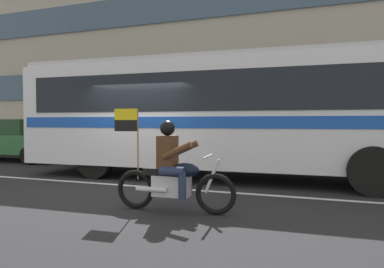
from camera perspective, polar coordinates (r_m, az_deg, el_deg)
The scene contains 8 objects.
ground_plane at distance 8.75m, azimuth -8.86°, elevation -8.07°, with size 60.00×60.00×0.00m, color black.
sidewalk_curb at distance 13.43m, azimuth 1.29°, elevation -4.17°, with size 28.00×3.80×0.15m, color gray.
lane_center_stripe at distance 8.24m, azimuth -10.82°, elevation -8.70°, with size 26.60×0.14×0.01m, color silver.
office_building_facade at distance 15.92m, azimuth 3.85°, elevation 14.55°, with size 28.00×0.89×9.93m.
transit_bus at distance 9.02m, azimuth 7.17°, elevation 4.26°, with size 11.64×2.99×3.22m.
motorcycle_with_rider at distance 5.72m, azimuth -3.33°, elevation -6.71°, with size 2.19×0.64×1.78m.
parked_sedan_curbside at distance 14.98m, azimuth -28.19°, elevation -0.79°, with size 4.72×1.88×1.64m.
fire_hydrant at distance 13.18m, azimuth -11.42°, elevation -2.39°, with size 0.22×0.30×0.75m.
Camera 1 is at (4.00, -7.64, 1.54)m, focal length 30.97 mm.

